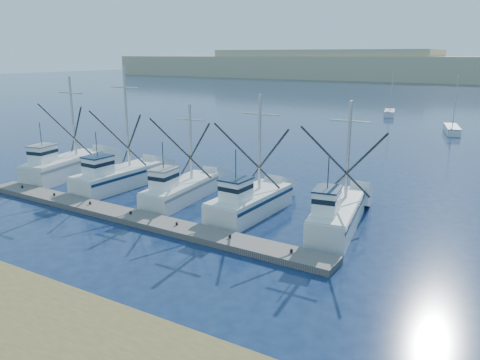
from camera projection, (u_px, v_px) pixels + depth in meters
name	position (u px, v px, depth m)	size (l,w,h in m)	color
ground	(197.00, 288.00, 22.31)	(500.00, 500.00, 0.00)	#0D1A3A
floating_dock	(131.00, 217.00, 31.57)	(29.17, 1.94, 0.39)	slate
trawler_fleet	(170.00, 186.00, 35.89)	(29.41, 8.60, 9.87)	silver
sailboat_near	(452.00, 130.00, 66.35)	(3.12, 7.05, 8.10)	silver
sailboat_far	(389.00, 113.00, 85.11)	(2.95, 6.49, 8.10)	silver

